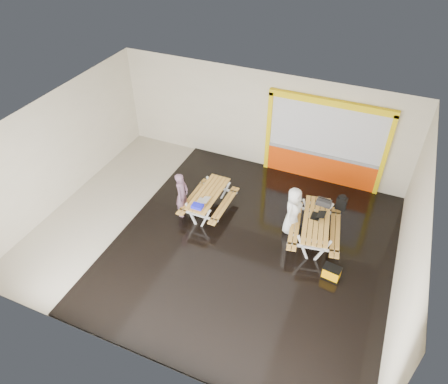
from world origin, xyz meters
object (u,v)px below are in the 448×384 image
at_px(person_right, 293,211).
at_px(toolbox, 324,202).
at_px(laptop_right, 318,215).
at_px(person_left, 182,195).
at_px(dark_case, 299,233).
at_px(fluke_bag, 331,273).
at_px(blue_pouch, 197,206).
at_px(laptop_left, 203,201).
at_px(backpack, 342,203).
at_px(picnic_table_left, 209,198).
at_px(picnic_table_right, 315,225).

relative_size(person_right, toolbox, 3.53).
bearing_deg(laptop_right, person_left, -171.34).
relative_size(toolbox, dark_case, 1.01).
height_order(person_right, fluke_bag, person_right).
height_order(blue_pouch, fluke_bag, blue_pouch).
distance_m(person_right, toolbox, 0.97).
bearing_deg(fluke_bag, blue_pouch, 173.99).
relative_size(dark_case, fluke_bag, 0.87).
bearing_deg(laptop_left, backpack, 23.26).
distance_m(person_left, laptop_left, 0.70).
bearing_deg(dark_case, backpack, 49.71).
bearing_deg(laptop_left, blue_pouch, -98.19).
relative_size(toolbox, backpack, 0.88).
bearing_deg(laptop_left, person_right, 12.73).
height_order(person_left, laptop_left, person_left).
relative_size(picnic_table_left, laptop_right, 4.89).
distance_m(person_left, dark_case, 3.62).
relative_size(laptop_left, toolbox, 0.86).
bearing_deg(dark_case, picnic_table_right, -3.14).
bearing_deg(blue_pouch, backpack, 26.34).
bearing_deg(backpack, fluke_bag, -83.35).
distance_m(laptop_right, fluke_bag, 1.65).
distance_m(person_left, fluke_bag, 4.78).
xyz_separation_m(picnic_table_right, toolbox, (0.04, 0.69, 0.28)).
relative_size(picnic_table_left, fluke_bag, 3.85).
distance_m(person_right, backpack, 1.57).
distance_m(picnic_table_right, person_right, 0.73).
bearing_deg(backpack, blue_pouch, -153.66).
xyz_separation_m(picnic_table_left, picnic_table_right, (3.26, 0.06, 0.05)).
relative_size(person_left, fluke_bag, 3.01).
xyz_separation_m(blue_pouch, fluke_bag, (4.04, -0.43, -0.56)).
bearing_deg(picnic_table_right, fluke_bag, -57.66).
distance_m(person_left, laptop_right, 3.98).
bearing_deg(picnic_table_left, picnic_table_right, 0.97).
distance_m(laptop_left, backpack, 4.06).
bearing_deg(laptop_right, person_right, -174.98).
height_order(picnic_table_right, person_left, person_left).
relative_size(laptop_right, fluke_bag, 0.79).
bearing_deg(person_right, backpack, -40.32).
bearing_deg(backpack, laptop_left, -156.74).
distance_m(blue_pouch, dark_case, 3.05).
height_order(person_left, person_right, person_right).
relative_size(person_left, blue_pouch, 4.60).
bearing_deg(laptop_right, picnic_table_left, -176.89).
height_order(person_right, backpack, person_right).
height_order(person_left, blue_pouch, person_left).
relative_size(laptop_left, blue_pouch, 1.15).
bearing_deg(toolbox, person_right, -139.27).
relative_size(picnic_table_left, laptop_left, 5.11).
relative_size(person_right, dark_case, 3.56).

